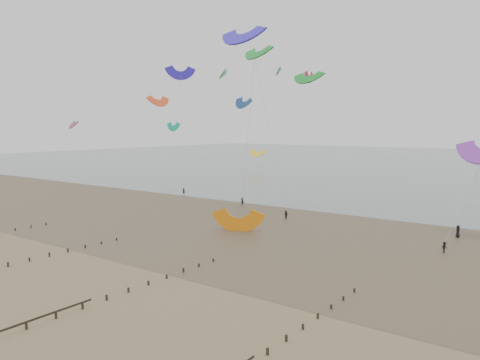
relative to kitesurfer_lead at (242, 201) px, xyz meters
The scene contains 5 objects.
ground 50.87m from the kitesurfer_lead, 69.85° to the right, with size 500.00×500.00×0.00m, color brown.
sea_and_shore 18.96m from the kitesurfer_lead, 44.80° to the right, with size 500.00×665.00×0.03m.
kitesurfer_lead is the anchor object (origin of this frame).
grounded_kite 24.83m from the kitesurfer_lead, 55.62° to the right, with size 7.07×3.70×5.39m, color orange, non-canonical shape.
kites_airborne 45.93m from the kitesurfer_lead, 73.99° to the left, with size 259.41×109.71×40.52m.
Camera 1 is at (39.18, -30.62, 16.22)m, focal length 35.00 mm.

